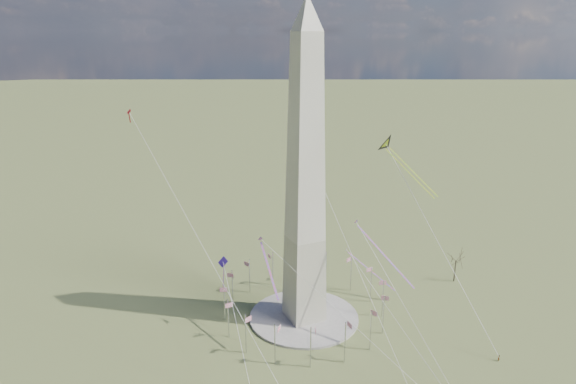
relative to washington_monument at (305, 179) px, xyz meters
name	(u,v)px	position (x,y,z in m)	size (l,w,h in m)	color
ground	(304,318)	(0.00, 0.00, -47.95)	(2000.00, 2000.00, 0.00)	#535D2E
plaza	(304,317)	(0.00, 0.00, -47.55)	(36.00, 36.00, 0.80)	#A9A19A
washington_monument	(305,179)	(0.00, 0.00, 0.00)	(15.56, 15.56, 100.00)	beige
flagpole_ring	(304,299)	(0.00, 0.00, -40.68)	(54.40, 54.40, 13.00)	silver
tree_near	(456,259)	(63.52, -0.42, -38.77)	(7.36, 7.36, 12.88)	#4D432E
person_east	(499,358)	(40.60, -44.24, -46.99)	(0.71, 0.46, 1.94)	gray
kite_delta_black	(389,147)	(32.33, 3.27, 6.33)	(13.19, 21.92, 18.05)	black
kite_diamond_purple	(223,265)	(-25.05, 6.25, -26.25)	(2.52, 3.52, 10.71)	navy
kite_streamer_left	(375,244)	(15.08, -16.75, -17.64)	(8.53, 21.49, 15.31)	red
kite_streamer_mid	(267,261)	(-14.43, -3.40, -22.83)	(3.09, 18.42, 12.65)	red
kite_streamer_right	(364,265)	(26.61, 5.78, -36.36)	(12.75, 15.54, 13.03)	red
kite_small_red	(129,113)	(-45.95, 28.48, 19.04)	(1.06, 1.77, 4.19)	red
kite_small_white	(290,112)	(13.79, 40.42, 14.08)	(1.59, 1.76, 4.86)	white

